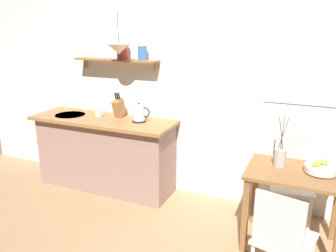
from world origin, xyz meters
name	(u,v)px	position (x,y,z in m)	size (l,w,h in m)	color
ground_plane	(167,214)	(0.00, 0.00, 0.00)	(14.00, 14.00, 0.00)	#A87F56
back_wall	(206,87)	(0.21, 0.65, 1.35)	(6.80, 0.11, 2.70)	white
kitchen_counter	(105,153)	(-1.00, 0.32, 0.47)	(1.83, 0.63, 0.93)	gray
wall_shelf	(123,55)	(-0.80, 0.49, 1.69)	(1.10, 0.20, 0.33)	brown
dining_table	(295,186)	(1.29, -0.04, 0.62)	(0.87, 0.63, 0.77)	brown
dining_chair_near	(282,237)	(1.25, -0.71, 0.50)	(0.50, 0.51, 0.89)	white
dining_chair_far	(292,176)	(1.24, 0.42, 0.51)	(0.47, 0.46, 0.94)	silver
fruit_bowl	(321,168)	(1.48, 0.01, 0.81)	(0.27, 0.27, 0.13)	silver
twig_vase	(280,157)	(1.13, 0.03, 0.86)	(0.11, 0.11, 0.48)	#B7B2A8
electric_kettle	(139,113)	(-0.51, 0.34, 1.03)	(0.25, 0.16, 0.23)	black
knife_block	(119,107)	(-0.84, 0.43, 1.05)	(0.09, 0.20, 0.32)	#9E6B3D
coffee_mug_by_sink	(98,112)	(-1.10, 0.37, 0.98)	(0.12, 0.08, 0.10)	white
pendant_lamp	(119,49)	(-0.72, 0.29, 1.78)	(0.28, 0.28, 0.49)	black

